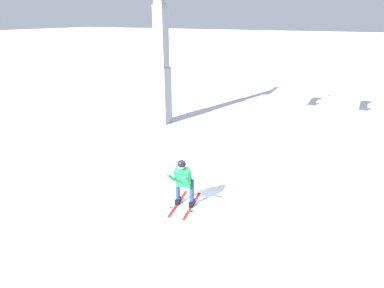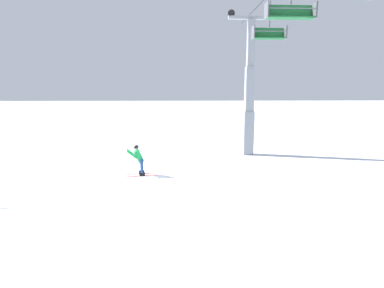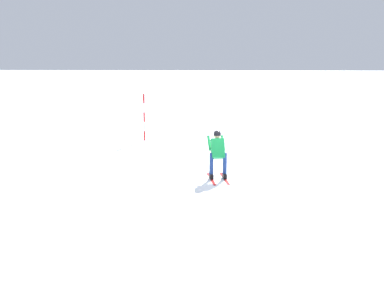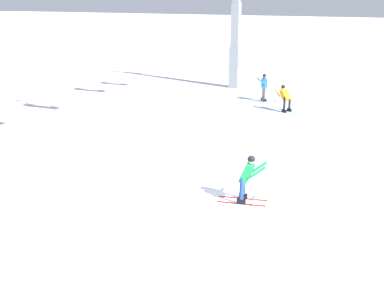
{
  "view_description": "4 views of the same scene",
  "coord_description": "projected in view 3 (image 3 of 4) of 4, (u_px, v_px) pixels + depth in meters",
  "views": [
    {
      "loc": [
        4.33,
        -7.29,
        5.23
      ],
      "look_at": [
        -0.12,
        1.19,
        1.45
      ],
      "focal_mm": 30.28,
      "sensor_mm": 36.0,
      "label": 1
    },
    {
      "loc": [
        15.23,
        1.81,
        4.13
      ],
      "look_at": [
        0.66,
        2.49,
        1.63
      ],
      "focal_mm": 28.42,
      "sensor_mm": 36.0,
      "label": 2
    },
    {
      "loc": [
        0.16,
        14.59,
        3.87
      ],
      "look_at": [
        1.05,
        1.14,
        1.36
      ],
      "focal_mm": 43.39,
      "sensor_mm": 36.0,
      "label": 3
    },
    {
      "loc": [
        -13.66,
        -4.23,
        6.38
      ],
      "look_at": [
        -0.0,
        1.6,
        1.8
      ],
      "focal_mm": 46.0,
      "sensor_mm": 36.0,
      "label": 4
    }
  ],
  "objects": [
    {
      "name": "trail_marker_pole",
      "position": [
        144.0,
        115.0,
        21.86
      ],
      "size": [
        0.07,
        0.28,
        2.22
      ],
      "color": "red",
      "rests_on": "ground_plane"
    },
    {
      "name": "ground_plane",
      "position": [
        227.0,
        179.0,
        15.02
      ],
      "size": [
        260.0,
        260.0,
        0.0
      ],
      "primitive_type": "plane",
      "color": "white"
    },
    {
      "name": "skier_carving_main",
      "position": [
        218.0,
        151.0,
        15.03
      ],
      "size": [
        0.85,
        1.62,
        1.68
      ],
      "color": "red",
      "rests_on": "ground_plane"
    }
  ]
}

